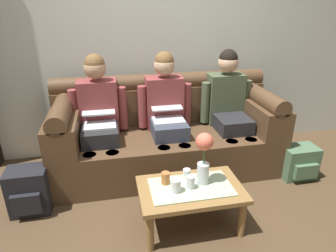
# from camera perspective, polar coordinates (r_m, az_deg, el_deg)

# --- Properties ---
(ground_plane) EXTENTS (14.00, 14.00, 0.00)m
(ground_plane) POSITION_cam_1_polar(r_m,az_deg,el_deg) (2.40, 5.58, -21.46)
(ground_plane) COLOR #4C3823
(back_wall_patterned) EXTENTS (6.00, 0.12, 2.90)m
(back_wall_patterned) POSITION_cam_1_polar(r_m,az_deg,el_deg) (3.38, -2.24, 19.19)
(back_wall_patterned) COLOR silver
(back_wall_patterned) RESTS_ON ground_plane
(couch) EXTENTS (2.28, 0.88, 0.96)m
(couch) POSITION_cam_1_polar(r_m,az_deg,el_deg) (3.13, -0.33, -1.61)
(couch) COLOR #513823
(couch) RESTS_ON ground_plane
(person_left) EXTENTS (0.56, 0.67, 1.22)m
(person_left) POSITION_cam_1_polar(r_m,az_deg,el_deg) (2.97, -13.18, 2.36)
(person_left) COLOR #232326
(person_left) RESTS_ON ground_plane
(person_middle) EXTENTS (0.56, 0.67, 1.22)m
(person_middle) POSITION_cam_1_polar(r_m,az_deg,el_deg) (3.02, -0.32, 3.33)
(person_middle) COLOR #383D4C
(person_middle) RESTS_ON ground_plane
(person_right) EXTENTS (0.56, 0.67, 1.22)m
(person_right) POSITION_cam_1_polar(r_m,az_deg,el_deg) (3.21, 11.56, 4.10)
(person_right) COLOR #232326
(person_right) RESTS_ON ground_plane
(coffee_table) EXTENTS (0.80, 0.50, 0.36)m
(coffee_table) POSITION_cam_1_polar(r_m,az_deg,el_deg) (2.36, 4.38, -12.73)
(coffee_table) COLOR olive
(coffee_table) RESTS_ON ground_plane
(flower_vase) EXTENTS (0.13, 0.13, 0.42)m
(flower_vase) POSITION_cam_1_polar(r_m,az_deg,el_deg) (2.24, 6.93, -5.44)
(flower_vase) COLOR silver
(flower_vase) RESTS_ON coffee_table
(cup_near_left) EXTENTS (0.08, 0.08, 0.10)m
(cup_near_left) POSITION_cam_1_polar(r_m,az_deg,el_deg) (2.23, 1.47, -11.40)
(cup_near_left) COLOR silver
(cup_near_left) RESTS_ON coffee_table
(cup_near_right) EXTENTS (0.06, 0.06, 0.10)m
(cup_near_right) POSITION_cam_1_polar(r_m,az_deg,el_deg) (2.28, 4.36, -10.75)
(cup_near_right) COLOR silver
(cup_near_right) RESTS_ON coffee_table
(cup_far_center) EXTENTS (0.07, 0.07, 0.10)m
(cup_far_center) POSITION_cam_1_polar(r_m,az_deg,el_deg) (2.32, -0.48, -10.00)
(cup_far_center) COLOR #B26633
(cup_far_center) RESTS_ON coffee_table
(cup_far_left) EXTENTS (0.06, 0.06, 0.09)m
(cup_far_left) POSITION_cam_1_polar(r_m,az_deg,el_deg) (2.38, 3.62, -9.25)
(cup_far_left) COLOR silver
(cup_far_left) RESTS_ON coffee_table
(backpack_right) EXTENTS (0.34, 0.27, 0.33)m
(backpack_right) POSITION_cam_1_polar(r_m,az_deg,el_deg) (3.30, 23.88, -6.44)
(backpack_right) COLOR #4C6B4C
(backpack_right) RESTS_ON ground_plane
(backpack_left) EXTENTS (0.32, 0.28, 0.40)m
(backpack_left) POSITION_cam_1_polar(r_m,az_deg,el_deg) (2.81, -25.18, -11.29)
(backpack_left) COLOR black
(backpack_left) RESTS_ON ground_plane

